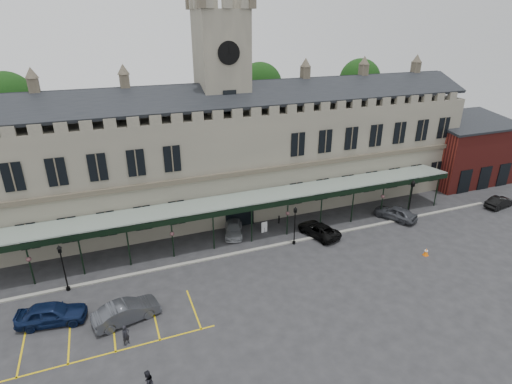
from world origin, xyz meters
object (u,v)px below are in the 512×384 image
object	(u,v)px
car_van	(319,230)
car_taxi	(234,228)
person_a	(126,335)
person_b	(148,383)
car_right_b	(500,202)
lamp_post_right	(411,197)
traffic_cone	(426,252)
clock_tower	(223,99)
car_left_b	(126,312)
lamp_post_left	(63,264)
sign_board	(264,227)
car_right_a	(395,213)
lamp_post_mid	(295,222)
car_left_a	(52,314)
station_building	(225,157)

from	to	relation	value
car_van	car_taxi	bearing A→B (deg)	-40.18
car_van	person_a	bearing A→B (deg)	6.98
person_b	car_right_b	bearing A→B (deg)	157.20
lamp_post_right	traffic_cone	bearing A→B (deg)	-117.25
clock_tower	car_left_b	world-z (taller)	clock_tower
lamp_post_left	car_right_b	xyz separation A→B (m)	(48.28, -1.26, -1.90)
traffic_cone	sign_board	world-z (taller)	sign_board
lamp_post_right	car_right_a	world-z (taller)	lamp_post_right
lamp_post_right	lamp_post_mid	bearing A→B (deg)	179.61
lamp_post_mid	person_a	xyz separation A→B (m)	(-17.03, -8.13, -1.69)
clock_tower	person_b	size ratio (longest dim) A/B	14.50
car_left_a	traffic_cone	bearing A→B (deg)	-85.56
traffic_cone	car_taxi	bearing A→B (deg)	145.74
traffic_cone	person_b	world-z (taller)	person_b
car_left_b	person_b	world-z (taller)	person_b
car_taxi	person_b	distance (m)	20.33
car_van	car_left_b	bearing A→B (deg)	0.94
car_left_a	car_van	bearing A→B (deg)	-70.63
car_left_b	person_b	size ratio (longest dim) A/B	2.87
clock_tower	person_a	xyz separation A→B (m)	(-13.20, -18.94, -12.33)
car_right_b	lamp_post_mid	bearing A→B (deg)	77.96
sign_board	person_a	distance (m)	19.02
car_left_a	person_b	size ratio (longest dim) A/B	2.87
lamp_post_left	car_left_a	xyz separation A→B (m)	(-0.87, -3.91, -1.74)
traffic_cone	person_b	distance (m)	27.73
station_building	person_b	world-z (taller)	station_building
car_left_a	car_taxi	size ratio (longest dim) A/B	1.11
lamp_post_mid	car_right_b	world-z (taller)	lamp_post_mid
car_left_a	person_a	world-z (taller)	car_left_a
car_right_a	person_a	bearing A→B (deg)	-9.46
lamp_post_left	car_right_a	size ratio (longest dim) A/B	0.92
station_building	sign_board	xyz separation A→B (m)	(1.95, -7.36, -5.87)
car_right_a	person_b	xyz separation A→B (m)	(-29.34, -13.59, 0.05)
lamp_post_right	car_van	world-z (taller)	lamp_post_right
lamp_post_right	car_left_a	bearing A→B (deg)	-174.07
traffic_cone	car_left_b	distance (m)	27.69
lamp_post_left	car_van	size ratio (longest dim) A/B	0.89
station_building	car_right_a	bearing A→B (deg)	-30.25
car_taxi	sign_board	bearing A→B (deg)	2.27
lamp_post_left	person_b	world-z (taller)	lamp_post_left
clock_tower	lamp_post_right	bearing A→B (deg)	-31.11
car_left_a	lamp_post_right	bearing A→B (deg)	-74.84
car_right_a	car_right_b	world-z (taller)	car_right_a
car_right_a	clock_tower	bearing A→B (deg)	-56.36
lamp_post_mid	sign_board	bearing A→B (deg)	119.18
traffic_cone	sign_board	distance (m)	16.21
car_right_b	person_b	world-z (taller)	person_b
lamp_post_right	person_b	size ratio (longest dim) A/B	2.91
lamp_post_left	sign_board	distance (m)	19.61
station_building	traffic_cone	size ratio (longest dim) A/B	76.92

